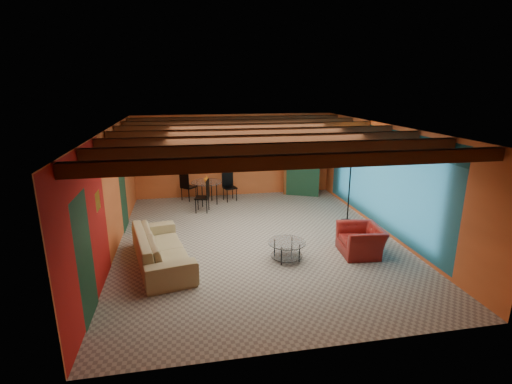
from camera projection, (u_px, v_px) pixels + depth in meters
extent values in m
cube|color=gray|center=(258.00, 240.00, 9.17)|extent=(6.50, 8.00, 0.01)
cube|color=silver|center=(258.00, 127.00, 8.43)|extent=(6.50, 8.00, 0.01)
cube|color=#D86531|center=(235.00, 155.00, 12.58)|extent=(6.50, 0.02, 2.70)
cube|color=#9F1411|center=(111.00, 193.00, 8.22)|extent=(0.02, 8.00, 2.70)
cube|color=#296178|center=(386.00, 180.00, 9.38)|extent=(0.02, 8.00, 2.70)
imported|color=tan|center=(162.00, 248.00, 7.85)|extent=(1.45, 2.60, 0.72)
imported|color=maroon|center=(361.00, 240.00, 8.35)|extent=(0.93, 1.04, 0.63)
cube|color=brown|center=(301.00, 167.00, 12.80)|extent=(1.17, 0.91, 1.85)
cube|color=black|center=(207.00, 147.00, 12.30)|extent=(1.05, 0.03, 0.65)
imported|color=#26661E|center=(302.00, 132.00, 12.48)|extent=(0.56, 0.52, 0.53)
imported|color=orange|center=(206.00, 170.00, 11.65)|extent=(0.24, 0.24, 0.20)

